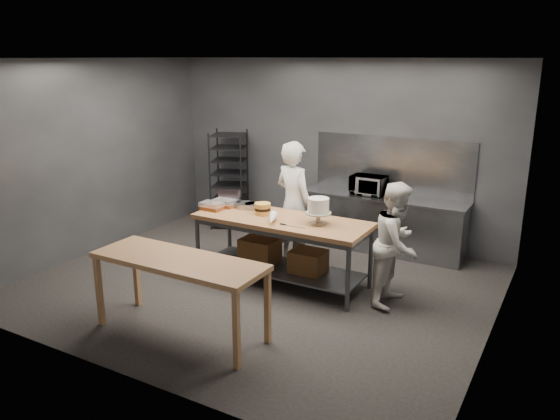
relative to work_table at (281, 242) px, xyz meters
name	(u,v)px	position (x,y,z in m)	size (l,w,h in m)	color
ground	(258,285)	(-0.21, -0.29, -0.57)	(6.00, 6.00, 0.00)	black
back_wall	(335,150)	(-0.21, 2.21, 0.93)	(6.00, 0.04, 3.00)	#4C4F54
work_table	(281,242)	(0.00, 0.00, 0.00)	(2.40, 0.90, 0.92)	#9B693E
near_counter	(179,266)	(-0.25, -1.84, 0.24)	(2.00, 0.70, 0.90)	#A16C42
back_counter	(383,224)	(0.79, 1.89, -0.12)	(2.60, 0.60, 0.90)	slate
splashback_panel	(392,165)	(0.79, 2.19, 0.78)	(2.60, 0.02, 0.90)	slate
speed_rack	(229,180)	(-2.10, 1.81, 0.28)	(0.80, 0.83, 1.75)	black
chef_behind	(294,204)	(-0.17, 0.68, 0.36)	(0.68, 0.45, 1.86)	white
chef_right	(397,244)	(1.58, 0.13, 0.21)	(0.76, 0.59, 1.56)	silver
microwave	(368,185)	(0.53, 1.89, 0.48)	(0.54, 0.37, 0.30)	black
frosted_cake_stand	(318,207)	(0.55, 0.00, 0.57)	(0.34, 0.34, 0.35)	#ADA48B
layer_cake	(263,209)	(-0.31, 0.03, 0.43)	(0.22, 0.22, 0.16)	gold
cake_pans	(242,205)	(-0.76, 0.19, 0.39)	(0.65, 0.30, 0.07)	gray
piping_bag	(272,219)	(0.02, -0.28, 0.41)	(0.12, 0.12, 0.38)	white
offset_spatula	(289,225)	(0.26, -0.26, 0.35)	(0.36, 0.02, 0.02)	slate
pastry_clamshells	(218,204)	(-1.03, -0.02, 0.40)	(0.37, 0.43, 0.11)	#9D4F1F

